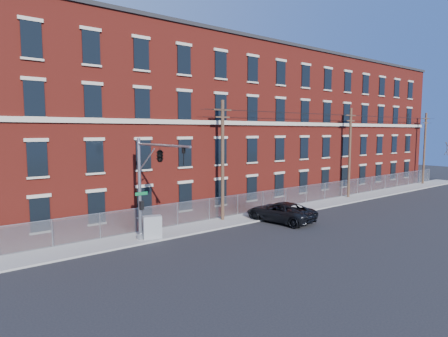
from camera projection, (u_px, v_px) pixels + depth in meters
ground at (249, 240)px, 26.23m from camera, size 140.00×140.00×0.00m
sidewalk at (306, 207)px, 37.46m from camera, size 65.00×3.00×0.12m
mill_building at (247, 126)px, 43.69m from camera, size 55.30×14.32×16.30m
chain_link_fence at (296, 195)px, 38.38m from camera, size 59.06×0.06×1.85m
traffic_signal_mast at (155, 166)px, 23.77m from camera, size 0.90×6.75×7.00m
utility_pole_near at (223, 158)px, 31.33m from camera, size 1.80×0.28×10.00m
utility_pole_mid at (350, 151)px, 42.27m from camera, size 1.80×0.28×10.00m
utility_pole_far at (425, 147)px, 53.21m from camera, size 1.80×0.28×10.00m
overhead_wires at (351, 117)px, 41.89m from camera, size 40.00×0.62×0.62m
pickup_truck at (280, 212)px, 31.54m from camera, size 3.75×6.38×1.67m
utility_cabinet at (152, 227)px, 26.25m from camera, size 1.39×0.98×1.57m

